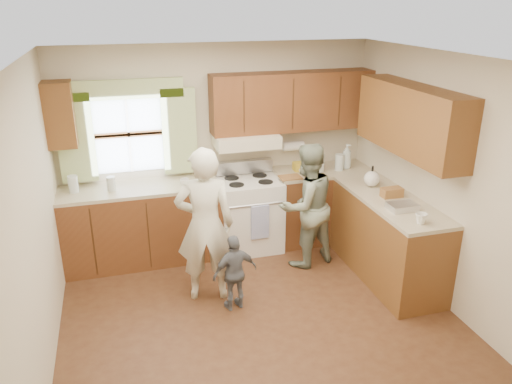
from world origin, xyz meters
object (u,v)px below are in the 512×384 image
object	(u,v)px
child	(235,273)
stove	(248,213)
woman_right	(306,206)
woman_left	(205,225)

from	to	relation	value
child	stove	bearing A→B (deg)	-122.84
stove	woman_right	world-z (taller)	woman_right
stove	woman_right	bearing A→B (deg)	-47.70
woman_right	child	world-z (taller)	woman_right
stove	child	distance (m)	1.36
stove	woman_right	size ratio (longest dim) A/B	0.73
woman_right	child	bearing A→B (deg)	18.05
woman_left	stove	bearing A→B (deg)	-116.09
woman_left	child	distance (m)	0.56
stove	woman_left	world-z (taller)	woman_left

